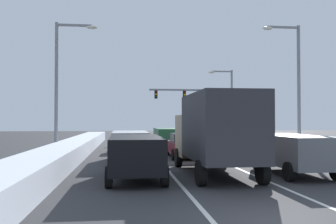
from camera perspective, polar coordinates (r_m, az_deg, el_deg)
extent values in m
plane|color=#333335|center=(22.29, 2.81, -7.25)|extent=(120.00, 120.00, 0.00)
cube|color=silver|center=(26.08, 5.21, -6.37)|extent=(0.14, 39.00, 0.01)
cube|color=silver|center=(25.59, -2.30, -6.47)|extent=(0.14, 39.00, 0.01)
cube|color=silver|center=(27.64, 16.07, -5.40)|extent=(1.64, 39.00, 0.63)
cube|color=silver|center=(25.69, -14.22, -5.37)|extent=(1.96, 39.00, 0.94)
cube|color=slate|center=(16.56, 18.83, -5.60)|extent=(1.95, 4.90, 1.25)
cube|color=black|center=(14.41, 22.98, -5.11)|extent=(1.56, 0.06, 0.55)
cube|color=red|center=(14.08, 20.19, -6.76)|extent=(0.20, 0.08, 0.28)
cylinder|color=black|center=(17.81, 13.66, -7.51)|extent=(0.25, 0.74, 0.74)
cylinder|color=black|center=(18.56, 19.24, -7.22)|extent=(0.25, 0.74, 0.74)
cylinder|color=black|center=(14.70, 18.34, -8.80)|extent=(0.25, 0.74, 0.74)
cube|color=silver|center=(22.87, 11.14, -5.49)|extent=(1.82, 4.50, 0.70)
cube|color=black|center=(22.69, 11.25, -3.99)|extent=(1.64, 2.20, 0.55)
cube|color=red|center=(20.56, 11.20, -5.62)|extent=(0.24, 0.08, 0.14)
cube|color=red|center=(21.03, 14.80, -5.51)|extent=(0.24, 0.08, 0.14)
cylinder|color=black|center=(24.12, 7.99, -6.00)|extent=(0.22, 0.66, 0.66)
cylinder|color=black|center=(24.64, 12.01, -5.89)|extent=(0.22, 0.66, 0.66)
cylinder|color=black|center=(21.15, 10.14, -6.65)|extent=(0.22, 0.66, 0.66)
cylinder|color=black|center=(21.73, 14.66, -6.48)|extent=(0.22, 0.66, 0.66)
cube|color=maroon|center=(28.66, 7.42, -3.83)|extent=(1.95, 4.90, 1.25)
cube|color=black|center=(26.32, 8.71, -3.45)|extent=(1.56, 0.06, 0.55)
cube|color=red|center=(26.15, 7.05, -4.29)|extent=(0.20, 0.08, 0.28)
cube|color=red|center=(26.56, 10.33, -4.23)|extent=(0.20, 0.08, 0.28)
cylinder|color=black|center=(30.14, 4.86, -5.00)|extent=(0.25, 0.74, 0.74)
cylinder|color=black|center=(30.58, 8.38, -4.94)|extent=(0.25, 0.74, 0.74)
cylinder|color=black|center=(26.82, 6.33, -5.45)|extent=(0.25, 0.74, 0.74)
cylinder|color=black|center=(27.32, 10.25, -5.36)|extent=(0.25, 0.74, 0.74)
cube|color=#937F60|center=(18.15, 5.28, -3.65)|extent=(2.35, 2.20, 2.00)
cube|color=#333338|center=(14.64, 8.22, -2.25)|extent=(2.35, 5.00, 2.60)
cylinder|color=black|center=(18.33, 1.62, -7.09)|extent=(0.28, 0.92, 0.92)
cylinder|color=black|center=(18.78, 8.47, -6.93)|extent=(0.28, 0.92, 0.92)
cylinder|color=black|center=(13.04, 5.13, -9.42)|extent=(0.28, 0.92, 0.92)
cylinder|color=black|center=(13.68, 14.51, -9.00)|extent=(0.28, 0.92, 0.92)
cube|color=maroon|center=(22.85, 2.59, -5.52)|extent=(1.82, 4.50, 0.70)
cube|color=black|center=(22.66, 2.65, -4.02)|extent=(1.64, 2.20, 0.55)
cube|color=red|center=(20.56, 1.69, -5.65)|extent=(0.24, 0.08, 0.14)
cube|color=red|center=(20.81, 5.47, -5.59)|extent=(0.24, 0.08, 0.14)
cylinder|color=black|center=(24.28, -0.09, -5.98)|extent=(0.22, 0.66, 0.66)
cylinder|color=black|center=(24.55, 4.06, -5.93)|extent=(0.22, 0.66, 0.66)
cylinder|color=black|center=(21.21, 0.89, -6.65)|extent=(0.22, 0.66, 0.66)
cylinder|color=black|center=(21.52, 5.63, -6.57)|extent=(0.22, 0.66, 0.66)
cube|color=#1E5633|center=(29.23, 0.00, -3.79)|extent=(1.95, 4.90, 1.25)
cube|color=black|center=(26.83, 0.61, -3.42)|extent=(1.56, 0.06, 0.55)
cube|color=red|center=(26.77, -1.06, -4.23)|extent=(0.20, 0.08, 0.28)
cube|color=red|center=(26.97, 2.25, -4.21)|extent=(0.20, 0.08, 0.28)
cylinder|color=black|center=(30.86, -2.14, -4.92)|extent=(0.25, 0.74, 0.74)
cylinder|color=black|center=(31.08, 1.38, -4.89)|extent=(0.25, 0.74, 0.74)
cylinder|color=black|center=(27.48, -1.57, -5.36)|extent=(0.25, 0.74, 0.74)
cylinder|color=black|center=(27.72, 2.38, -5.32)|extent=(0.25, 0.74, 0.74)
cube|color=black|center=(14.41, -5.06, -6.31)|extent=(1.95, 4.90, 1.25)
cube|color=black|center=(11.99, -4.71, -6.00)|extent=(1.56, 0.06, 0.55)
cube|color=red|center=(12.03, -8.47, -7.77)|extent=(0.20, 0.08, 0.28)
cube|color=red|center=(12.09, -0.99, -7.75)|extent=(0.20, 0.08, 0.28)
cylinder|color=black|center=(16.17, -8.67, -8.16)|extent=(0.25, 0.74, 0.74)
cylinder|color=black|center=(16.22, -1.84, -8.16)|extent=(0.25, 0.74, 0.74)
cylinder|color=black|center=(12.80, -9.18, -9.97)|extent=(0.25, 0.74, 0.74)
cylinder|color=black|center=(12.87, -0.52, -9.94)|extent=(0.25, 0.74, 0.74)
cube|color=#B7BABF|center=(20.89, -5.94, -4.76)|extent=(1.95, 4.90, 1.25)
cube|color=black|center=(18.47, -5.83, -4.36)|extent=(1.56, 0.06, 0.55)
cube|color=red|center=(18.50, -8.26, -5.51)|extent=(0.20, 0.08, 0.28)
cube|color=red|center=(18.53, -3.41, -5.52)|extent=(0.20, 0.08, 0.28)
cylinder|color=black|center=(22.64, -8.44, -6.20)|extent=(0.25, 0.74, 0.74)
cylinder|color=black|center=(22.67, -3.58, -6.21)|extent=(0.25, 0.74, 0.74)
cylinder|color=black|center=(19.26, -8.74, -7.06)|extent=(0.25, 0.74, 0.74)
cylinder|color=black|center=(19.29, -3.01, -7.07)|extent=(0.25, 0.74, 0.74)
cube|color=#38383D|center=(27.82, -6.01, -4.76)|extent=(1.82, 4.50, 0.70)
cube|color=black|center=(27.64, -6.00, -3.53)|extent=(1.64, 2.20, 0.55)
cube|color=red|center=(25.62, -7.50, -4.79)|extent=(0.24, 0.08, 0.14)
cube|color=red|center=(25.64, -4.39, -4.79)|extent=(0.24, 0.08, 0.14)
cylinder|color=black|center=(29.39, -7.79, -5.16)|extent=(0.22, 0.66, 0.66)
cylinder|color=black|center=(29.41, -4.31, -5.17)|extent=(0.22, 0.66, 0.66)
cylinder|color=black|center=(26.30, -7.92, -5.61)|extent=(0.22, 0.66, 0.66)
cylinder|color=black|center=(26.32, -4.02, -5.62)|extent=(0.22, 0.66, 0.66)
cylinder|color=slate|center=(44.36, 6.64, -0.29)|extent=(0.28, 0.28, 6.20)
cube|color=slate|center=(43.79, 1.91, 3.45)|extent=(7.40, 0.20, 0.20)
cube|color=black|center=(43.83, 2.56, 2.69)|extent=(0.34, 0.34, 0.95)
sphere|color=#4C0A0A|center=(43.66, 2.60, 3.08)|extent=(0.22, 0.22, 0.22)
sphere|color=#F2AD14|center=(43.64, 2.60, 2.71)|extent=(0.22, 0.22, 0.22)
sphere|color=#0C3819|center=(43.62, 2.60, 2.33)|extent=(0.22, 0.22, 0.22)
cube|color=black|center=(43.41, -1.88, 2.73)|extent=(0.34, 0.34, 0.95)
sphere|color=#4C0A0A|center=(43.24, -1.86, 3.12)|extent=(0.22, 0.22, 0.22)
sphere|color=#F2AD14|center=(43.22, -1.86, 2.75)|extent=(0.22, 0.22, 0.22)
sphere|color=#0C3819|center=(43.20, -1.86, 2.37)|extent=(0.22, 0.22, 0.22)
cylinder|color=gray|center=(26.49, 19.68, 3.28)|extent=(0.22, 0.22, 8.78)
cube|color=gray|center=(26.70, 17.44, 12.45)|extent=(2.20, 0.14, 0.14)
ellipsoid|color=#EAE5C6|center=(26.26, 15.20, 12.45)|extent=(0.70, 0.36, 0.24)
cylinder|color=gray|center=(39.51, 9.89, 0.91)|extent=(0.22, 0.22, 7.66)
cube|color=gray|center=(39.53, 8.33, 6.26)|extent=(2.20, 0.14, 0.14)
ellipsoid|color=#EAE5C6|center=(39.24, 6.78, 6.16)|extent=(0.70, 0.36, 0.24)
cylinder|color=gray|center=(24.29, -16.96, 3.38)|extent=(0.22, 0.22, 8.54)
cube|color=gray|center=(24.80, -14.33, 12.93)|extent=(2.20, 0.14, 0.14)
ellipsoid|color=#EAE5C6|center=(24.66, -11.73, 12.76)|extent=(0.70, 0.36, 0.24)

